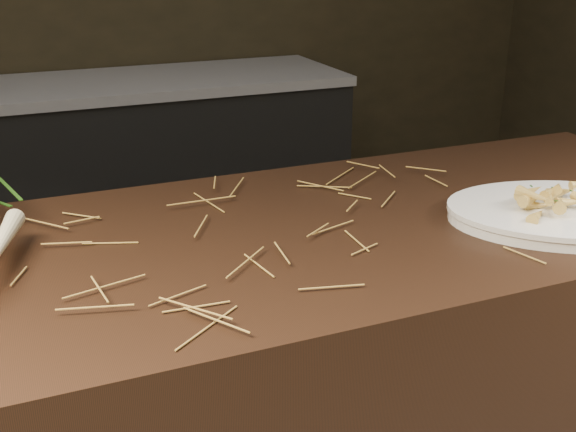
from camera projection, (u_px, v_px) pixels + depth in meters
name	position (u px, v px, depth m)	size (l,w,h in m)	color
back_counter	(132.00, 177.00, 3.10)	(1.82, 0.62, 0.84)	black
straw_bedding	(155.00, 248.00, 1.20)	(1.40, 0.60, 0.02)	olive
serving_platter	(571.00, 215.00, 1.33)	(0.45, 0.30, 0.02)	white
roasted_veg_heap	(574.00, 197.00, 1.32)	(0.22, 0.16, 0.05)	gold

